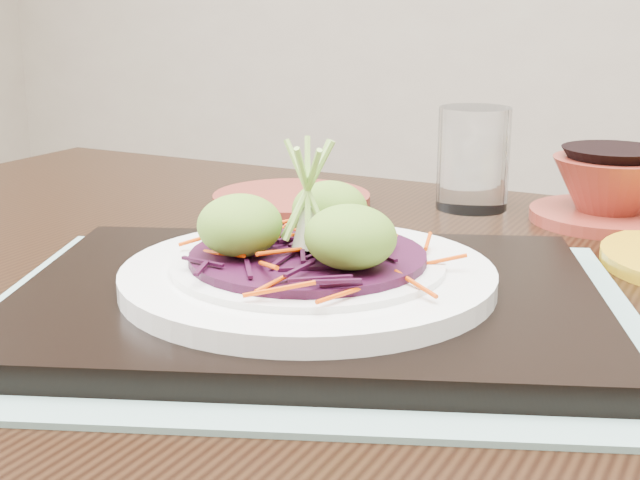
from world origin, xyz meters
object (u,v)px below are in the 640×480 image
at_px(serving_tray, 308,299).
at_px(terracotta_bowl_set, 610,193).
at_px(dining_table, 348,441).
at_px(white_plate, 308,275).
at_px(water_glass, 473,158).
at_px(terracotta_side_plate, 291,199).

bearing_deg(serving_tray, terracotta_bowl_set, 47.30).
bearing_deg(dining_table, white_plate, -117.79).
bearing_deg(water_glass, dining_table, -91.93).
bearing_deg(terracotta_bowl_set, water_glass, 177.98).
height_order(terracotta_side_plate, water_glass, water_glass).
xyz_separation_m(dining_table, water_glass, (0.01, 0.30, 0.15)).
relative_size(serving_tray, terracotta_bowl_set, 2.03).
height_order(dining_table, serving_tray, serving_tray).
distance_m(terracotta_side_plate, water_glass, 0.18).
distance_m(terracotta_side_plate, terracotta_bowl_set, 0.30).
bearing_deg(water_glass, terracotta_bowl_set, -2.02).
height_order(water_glass, terracotta_bowl_set, water_glass).
relative_size(terracotta_side_plate, water_glass, 1.58).
bearing_deg(terracotta_side_plate, serving_tray, -63.87).
relative_size(white_plate, water_glass, 2.44).
bearing_deg(terracotta_bowl_set, terracotta_side_plate, -170.57).
bearing_deg(terracotta_side_plate, terracotta_bowl_set, 9.43).
relative_size(serving_tray, white_plate, 1.54).
bearing_deg(white_plate, serving_tray, 135.00).
xyz_separation_m(water_glass, terracotta_bowl_set, (0.13, -0.00, -0.02)).
relative_size(white_plate, terracotta_bowl_set, 1.32).
height_order(terracotta_side_plate, terracotta_bowl_set, terracotta_bowl_set).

